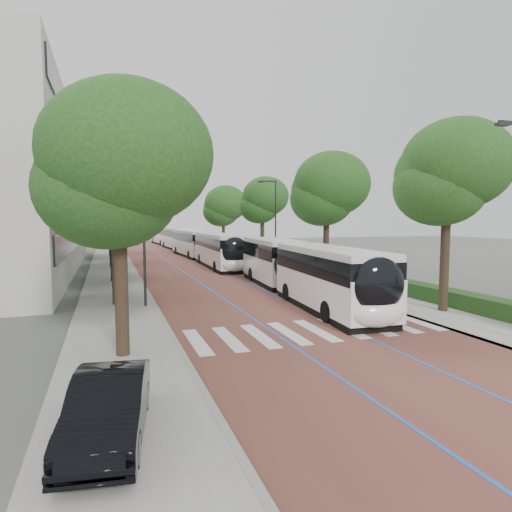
# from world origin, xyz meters

# --- Properties ---
(ground) EXTENTS (160.00, 160.00, 0.00)m
(ground) POSITION_xyz_m (0.00, 0.00, 0.00)
(ground) COLOR #51544C
(ground) RESTS_ON ground
(road) EXTENTS (11.00, 140.00, 0.02)m
(road) POSITION_xyz_m (0.00, 40.00, 0.01)
(road) COLOR brown
(road) RESTS_ON ground
(sidewalk_left) EXTENTS (4.00, 140.00, 0.12)m
(sidewalk_left) POSITION_xyz_m (-7.50, 40.00, 0.06)
(sidewalk_left) COLOR #98948F
(sidewalk_left) RESTS_ON ground
(sidewalk_right) EXTENTS (4.00, 140.00, 0.12)m
(sidewalk_right) POSITION_xyz_m (7.50, 40.00, 0.06)
(sidewalk_right) COLOR #98948F
(sidewalk_right) RESTS_ON ground
(kerb_left) EXTENTS (0.20, 140.00, 0.14)m
(kerb_left) POSITION_xyz_m (-5.60, 40.00, 0.06)
(kerb_left) COLOR gray
(kerb_left) RESTS_ON ground
(kerb_right) EXTENTS (0.20, 140.00, 0.14)m
(kerb_right) POSITION_xyz_m (5.60, 40.00, 0.06)
(kerb_right) COLOR gray
(kerb_right) RESTS_ON ground
(zebra_crossing) EXTENTS (10.55, 3.60, 0.01)m
(zebra_crossing) POSITION_xyz_m (0.20, 1.00, 0.03)
(zebra_crossing) COLOR silver
(zebra_crossing) RESTS_ON ground
(lane_line_left) EXTENTS (0.12, 126.00, 0.01)m
(lane_line_left) POSITION_xyz_m (-1.60, 40.00, 0.02)
(lane_line_left) COLOR blue
(lane_line_left) RESTS_ON road
(lane_line_right) EXTENTS (0.12, 126.00, 0.01)m
(lane_line_right) POSITION_xyz_m (1.60, 40.00, 0.02)
(lane_line_right) COLOR blue
(lane_line_right) RESTS_ON road
(hedge) EXTENTS (1.20, 14.00, 0.80)m
(hedge) POSITION_xyz_m (9.10, 0.00, 0.52)
(hedge) COLOR #194217
(hedge) RESTS_ON sidewalk_right
(streetlight_far) EXTENTS (1.82, 0.20, 8.00)m
(streetlight_far) POSITION_xyz_m (6.62, 22.00, 4.82)
(streetlight_far) COLOR #2A292C
(streetlight_far) RESTS_ON sidewalk_right
(lamp_post_left) EXTENTS (0.14, 0.14, 8.00)m
(lamp_post_left) POSITION_xyz_m (-6.10, 8.00, 4.12)
(lamp_post_left) COLOR #2A292C
(lamp_post_left) RESTS_ON sidewalk_left
(trees_left) EXTENTS (6.39, 60.58, 10.05)m
(trees_left) POSITION_xyz_m (-7.50, 24.48, 6.94)
(trees_left) COLOR black
(trees_left) RESTS_ON ground
(trees_right) EXTENTS (5.97, 47.58, 9.04)m
(trees_right) POSITION_xyz_m (7.70, 23.78, 6.42)
(trees_right) COLOR black
(trees_right) RESTS_ON ground
(lead_bus) EXTENTS (3.80, 18.53, 3.20)m
(lead_bus) POSITION_xyz_m (2.87, 8.08, 1.63)
(lead_bus) COLOR black
(lead_bus) RESTS_ON ground
(bus_queued_0) EXTENTS (2.82, 12.45, 3.20)m
(bus_queued_0) POSITION_xyz_m (2.19, 24.56, 1.62)
(bus_queued_0) COLOR white
(bus_queued_0) RESTS_ON ground
(bus_queued_1) EXTENTS (3.05, 12.49, 3.20)m
(bus_queued_1) POSITION_xyz_m (2.03, 37.51, 1.62)
(bus_queued_1) COLOR white
(bus_queued_1) RESTS_ON ground
(bus_queued_2) EXTENTS (3.20, 12.52, 3.20)m
(bus_queued_2) POSITION_xyz_m (2.19, 50.65, 1.62)
(bus_queued_2) COLOR white
(bus_queued_2) RESTS_ON ground
(bus_queued_3) EXTENTS (3.35, 12.54, 3.20)m
(bus_queued_3) POSITION_xyz_m (1.86, 63.93, 1.62)
(bus_queued_3) COLOR white
(bus_queued_3) RESTS_ON ground
(parked_car) EXTENTS (2.02, 4.27, 1.35)m
(parked_car) POSITION_xyz_m (-7.97, -5.60, 0.80)
(parked_car) COLOR black
(parked_car) RESTS_ON sidewalk_left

